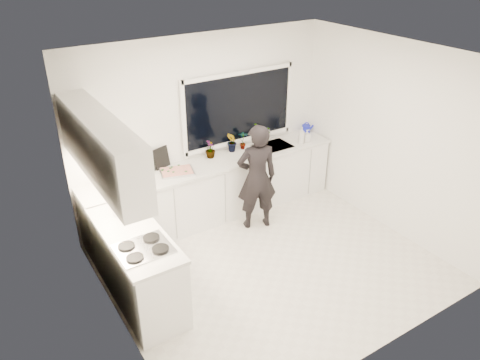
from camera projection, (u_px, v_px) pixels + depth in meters
floor at (271, 265)px, 6.15m from camera, size 4.00×3.50×0.02m
wall_back at (203, 127)px, 6.83m from camera, size 4.00×0.02×2.70m
wall_left at (108, 224)px, 4.56m from camera, size 0.02×3.50×2.70m
wall_right at (391, 138)px, 6.47m from camera, size 0.02×3.50×2.70m
ceiling at (279, 58)px, 4.88m from camera, size 4.00×3.50×0.02m
window at (239, 108)px, 6.99m from camera, size 1.80×0.02×1.00m
base_cabinets_back at (215, 190)px, 7.02m from camera, size 3.92×0.58×0.88m
base_cabinets_left at (138, 267)px, 5.41m from camera, size 0.58×1.60×0.88m
countertop_back at (215, 163)px, 6.80m from camera, size 3.94×0.62×0.04m
countertop_left at (133, 234)px, 5.19m from camera, size 0.62×1.60×0.04m
upper_cabinets at (101, 148)px, 4.95m from camera, size 0.34×2.10×0.70m
sink at (273, 149)px, 7.32m from camera, size 0.58×0.42×0.14m
faucet at (265, 135)px, 7.40m from camera, size 0.03×0.03×0.22m
stovetop at (143, 248)px, 4.90m from camera, size 0.56×0.48×0.03m
person at (257, 177)px, 6.62m from camera, size 0.67×0.54×1.59m
pizza_tray at (177, 172)px, 6.47m from camera, size 0.53×0.45×0.03m
pizza at (177, 171)px, 6.47m from camera, size 0.48×0.40×0.01m
watering_can at (306, 129)px, 7.77m from camera, size 0.15×0.15×0.13m
paper_towel_roll at (102, 179)px, 6.04m from camera, size 0.15×0.15×0.26m
knife_block at (113, 176)px, 6.16m from camera, size 0.14×0.11×0.22m
utensil_crock at (118, 209)px, 5.48m from camera, size 0.17×0.17×0.16m
picture_frame_large at (147, 162)px, 6.46m from camera, size 0.22×0.07×0.28m
picture_frame_small at (162, 158)px, 6.57m from camera, size 0.24×0.10×0.30m
herb_plants at (249, 138)px, 7.18m from camera, size 1.22×0.38×0.34m
soap_bottles at (303, 135)px, 7.36m from camera, size 0.24×0.14×0.27m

